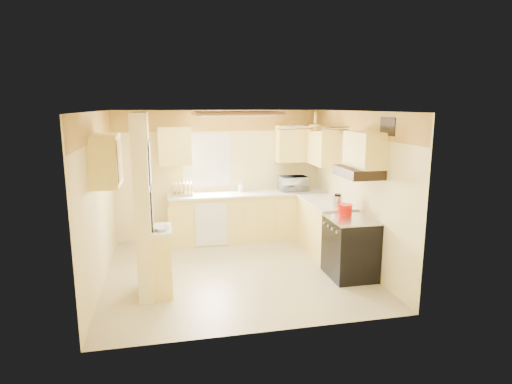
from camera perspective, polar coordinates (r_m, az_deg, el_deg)
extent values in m
plane|color=tan|center=(6.90, -2.62, -10.52)|extent=(4.00, 4.00, 0.00)
plane|color=white|center=(6.40, -2.82, 10.70)|extent=(4.00, 4.00, 0.00)
plane|color=#F2DC94|center=(8.39, -4.85, 2.27)|extent=(4.00, 0.00, 4.00)
plane|color=#F2DC94|center=(4.73, 1.08, -4.90)|extent=(4.00, 0.00, 4.00)
plane|color=#F2DC94|center=(6.53, -20.31, -1.04)|extent=(0.00, 3.80, 3.80)
plane|color=#F2DC94|center=(7.14, 13.33, 0.38)|extent=(0.00, 3.80, 3.80)
cube|color=#FFC14B|center=(8.27, -4.96, 9.45)|extent=(4.00, 0.02, 0.40)
cube|color=#F2DC94|center=(5.93, -14.81, -1.92)|extent=(0.20, 0.70, 2.50)
cube|color=#FFE57D|center=(6.15, -12.35, -9.11)|extent=(0.25, 0.55, 0.90)
cube|color=white|center=(6.00, -12.54, -4.90)|extent=(0.28, 0.58, 0.04)
cube|color=#FFE57D|center=(8.34, -1.08, -3.36)|extent=(3.00, 0.60, 0.90)
cube|color=#FFE57D|center=(7.74, 9.15, -4.69)|extent=(0.60, 1.40, 0.90)
cube|color=white|center=(8.23, -1.08, -0.21)|extent=(3.04, 0.64, 0.04)
cube|color=white|center=(7.62, 9.19, -1.30)|extent=(0.64, 1.44, 0.04)
cube|color=white|center=(7.94, -5.98, -4.34)|extent=(0.58, 0.02, 0.80)
cube|color=white|center=(8.31, -6.59, 4.23)|extent=(0.92, 0.02, 1.02)
cube|color=white|center=(8.31, -6.59, 4.24)|extent=(0.80, 0.02, 0.90)
cube|color=#FFE57D|center=(8.08, -10.78, 6.05)|extent=(0.60, 0.35, 0.70)
cube|color=#FFE57D|center=(8.48, 5.74, 6.44)|extent=(0.90, 0.35, 0.70)
cube|color=#FFE57D|center=(8.13, 8.63, 6.15)|extent=(0.35, 1.00, 0.70)
cube|color=#FFE57D|center=(6.16, -19.40, 3.98)|extent=(0.35, 0.75, 0.70)
cube|color=#FFE57D|center=(6.47, 14.29, 5.49)|extent=(0.35, 0.76, 0.52)
cube|color=black|center=(6.72, 12.46, -7.33)|extent=(0.65, 0.76, 0.90)
cube|color=silver|center=(6.59, 12.63, -3.58)|extent=(0.66, 0.77, 0.02)
cylinder|color=silver|center=(6.27, 10.79, -5.27)|extent=(0.03, 0.05, 0.05)
cylinder|color=silver|center=(6.42, 10.20, -4.85)|extent=(0.03, 0.05, 0.05)
cylinder|color=silver|center=(6.56, 9.67, -4.48)|extent=(0.03, 0.05, 0.05)
cylinder|color=silver|center=(6.71, 9.14, -4.09)|extent=(0.03, 0.05, 0.05)
cube|color=black|center=(6.48, 13.47, 2.59)|extent=(0.50, 0.76, 0.14)
cube|color=black|center=(5.82, -14.02, 3.89)|extent=(0.02, 0.42, 0.57)
cube|color=white|center=(5.82, -13.96, 3.89)|extent=(0.01, 0.37, 0.52)
cube|color=black|center=(5.94, -13.72, -2.35)|extent=(0.02, 0.42, 0.57)
cube|color=yellow|center=(5.93, -13.66, -2.34)|extent=(0.01, 0.37, 0.52)
cube|color=brown|center=(6.92, -2.67, 10.42)|extent=(1.35, 0.95, 0.06)
cube|color=white|center=(6.92, -2.67, 10.22)|extent=(1.15, 0.75, 0.02)
cylinder|color=gold|center=(5.98, 7.95, 9.79)|extent=(0.04, 0.04, 0.16)
cylinder|color=gold|center=(5.99, 7.91, 8.45)|extent=(0.18, 0.18, 0.08)
cube|color=brown|center=(6.20, 10.21, 8.48)|extent=(0.55, 0.28, 0.01)
cube|color=brown|center=(6.23, 6.00, 8.61)|extent=(0.28, 0.55, 0.01)
cube|color=brown|center=(5.79, 5.45, 8.41)|extent=(0.55, 0.28, 0.01)
cube|color=brown|center=(5.74, 9.98, 8.27)|extent=(0.28, 0.55, 0.01)
cube|color=black|center=(6.21, 17.18, 8.35)|extent=(0.02, 0.40, 0.25)
imported|color=white|center=(8.41, 5.01, 1.13)|extent=(0.53, 0.37, 0.28)
imported|color=white|center=(5.89, -12.52, -4.76)|extent=(0.28, 0.28, 0.05)
cylinder|color=red|center=(6.81, 11.76, -2.34)|extent=(0.22, 0.22, 0.14)
cylinder|color=red|center=(6.79, 11.78, -1.68)|extent=(0.24, 0.24, 0.02)
cylinder|color=silver|center=(7.05, 10.81, -1.35)|extent=(0.16, 0.16, 0.21)
cylinder|color=black|center=(7.02, 10.85, -0.38)|extent=(0.11, 0.11, 0.03)
cube|color=tan|center=(8.11, -9.80, -0.25)|extent=(0.41, 0.32, 0.04)
cube|color=tan|center=(8.09, -10.99, 0.34)|extent=(0.02, 0.27, 0.23)
cube|color=tan|center=(8.09, -10.52, 0.36)|extent=(0.02, 0.27, 0.23)
cube|color=tan|center=(8.09, -10.04, 0.38)|extent=(0.02, 0.27, 0.23)
cube|color=tan|center=(8.10, -9.57, 0.40)|extent=(0.02, 0.27, 0.23)
cube|color=tan|center=(8.10, -9.09, 0.42)|extent=(0.02, 0.27, 0.23)
cube|color=tan|center=(8.10, -8.62, 0.44)|extent=(0.02, 0.27, 0.23)
cylinder|color=white|center=(8.09, -10.52, 0.36)|extent=(0.02, 0.23, 0.23)
cylinder|color=white|center=(8.10, -9.57, 0.40)|extent=(0.02, 0.23, 0.23)
cylinder|color=white|center=(8.31, -2.00, 0.51)|extent=(0.10, 0.10, 0.13)
cylinder|color=tan|center=(8.31, -1.88, 0.78)|extent=(0.01, 0.01, 0.21)
cylinder|color=tan|center=(8.32, -2.03, 0.79)|extent=(0.01, 0.01, 0.21)
cylinder|color=tan|center=(8.30, -2.13, 0.76)|extent=(0.01, 0.01, 0.21)
cylinder|color=tan|center=(8.29, -1.97, 0.75)|extent=(0.01, 0.01, 0.21)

